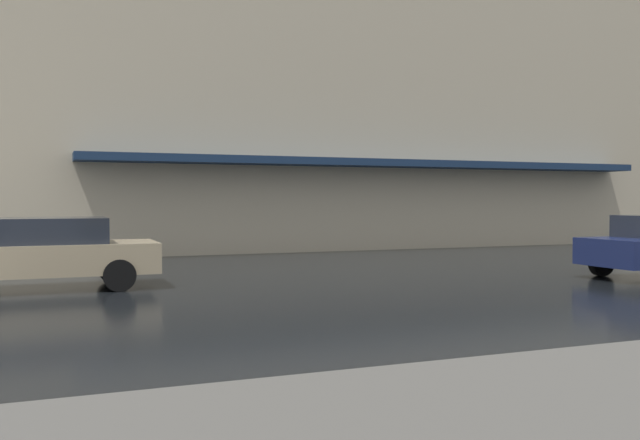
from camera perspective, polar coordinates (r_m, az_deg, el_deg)
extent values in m
cube|color=beige|center=(33.28, -2.23, 13.60)|extent=(18.60, 29.06, 17.24)
cube|color=#192D4C|center=(23.50, 5.86, 4.72)|extent=(1.20, 20.34, 0.24)
cylinder|color=black|center=(17.10, 22.38, -3.30)|extent=(0.20, 0.62, 0.62)
cube|color=tan|center=(14.46, -21.61, -2.99)|extent=(1.75, 4.10, 0.60)
cube|color=#232833|center=(14.43, -22.23, -0.82)|extent=(1.54, 2.46, 0.50)
cylinder|color=black|center=(15.36, -16.92, -3.80)|extent=(0.20, 0.62, 0.62)
cylinder|color=black|center=(13.73, -16.35, -4.44)|extent=(0.20, 0.62, 0.62)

